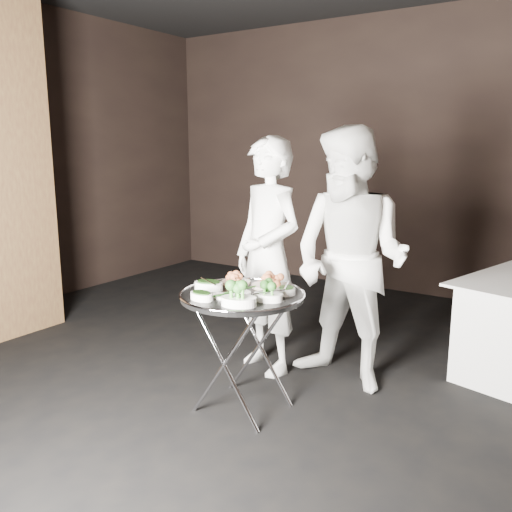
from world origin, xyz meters
The scene contains 16 objects.
floor centered at (0.00, 0.00, -0.03)m, with size 6.00×7.00×0.05m, color black.
wall_back centered at (0.00, 3.52, 1.50)m, with size 6.00×0.05×3.00m, color black.
tray_stand centered at (0.16, 0.24, 0.41)m, with size 0.50×0.42×0.73m.
serving_tray centered at (0.16, 0.24, 0.74)m, with size 0.76×0.76×0.04m.
potato_plate_a centered at (0.00, 0.41, 0.78)m, with size 0.19×0.19×0.07m.
potato_plate_b centered at (0.23, 0.44, 0.78)m, with size 0.23×0.23×0.08m.
greens_bowl centered at (0.40, 0.36, 0.78)m, with size 0.11×0.11×0.06m.
asparagus_plate_a centered at (0.15, 0.23, 0.76)m, with size 0.18×0.13×0.03m.
asparagus_plate_b centered at (0.13, 0.09, 0.76)m, with size 0.19×0.14×0.03m.
spinach_bowl_a centered at (-0.06, 0.19, 0.78)m, with size 0.20×0.16×0.07m.
spinach_bowl_b centered at (0.05, -0.01, 0.78)m, with size 0.17×0.13×0.06m.
broccoli_bowl_a centered at (0.37, 0.19, 0.78)m, with size 0.19×0.15×0.07m.
broccoli_bowl_b centered at (0.29, 0.02, 0.78)m, with size 0.24×0.20×0.08m.
serving_utensils centered at (0.18, 0.30, 0.80)m, with size 0.59×0.45×0.01m.
waiter_left centered at (-0.05, 0.86, 0.84)m, with size 0.61×0.40×1.68m, color white.
waiter_right centered at (0.55, 0.93, 0.87)m, with size 0.85×0.66×1.75m, color white.
Camera 1 is at (1.95, -2.33, 1.62)m, focal length 38.00 mm.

